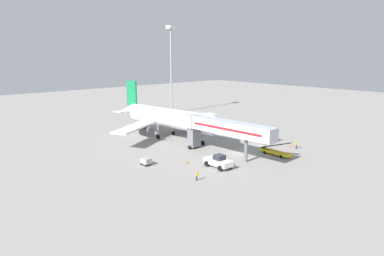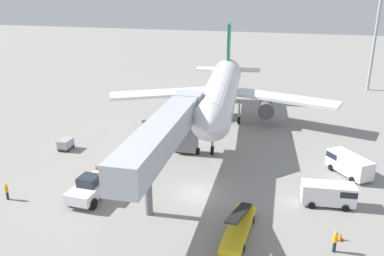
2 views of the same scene
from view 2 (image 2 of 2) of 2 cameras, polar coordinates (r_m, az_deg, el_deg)
ground_plane at (r=40.88m, az=0.59°, el=-9.37°), size 300.00×300.00×0.00m
airplane_at_gate at (r=59.37m, az=4.23°, el=5.26°), size 34.58×35.70×13.70m
jet_bridge at (r=40.84m, az=-3.46°, el=-0.41°), size 4.05×22.91×7.64m
pushback_tug at (r=40.79m, az=-14.27°, el=-8.25°), size 3.01×5.77×2.49m
belt_loader_truck at (r=34.71m, az=6.70°, el=-13.81°), size 2.14×7.29×3.37m
service_van_outer_left at (r=47.55m, az=21.48°, el=-4.73°), size 4.85×5.46×2.29m
service_van_far_center at (r=40.53m, az=19.11°, el=-8.81°), size 5.09×2.56×2.20m
baggage_cart_near_center at (r=53.48m, az=-17.62°, el=-2.19°), size 1.44×2.05×1.38m
ground_crew_worker_foreground at (r=34.35m, az=19.79°, el=-14.96°), size 0.48×0.48×1.87m
ground_crew_worker_midground at (r=43.40m, az=-24.98°, el=-8.18°), size 0.44×0.44×1.73m
safety_cone_alpha at (r=46.98m, az=-13.57°, el=-5.46°), size 0.43×0.43×0.66m
safety_cone_bravo at (r=36.21m, az=20.47°, el=-14.31°), size 0.47×0.47×0.71m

